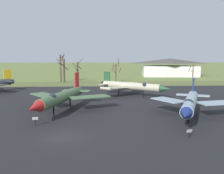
# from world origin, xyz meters

# --- Properties ---
(ground_plane) EXTENTS (600.00, 600.00, 0.00)m
(ground_plane) POSITION_xyz_m (0.00, 0.00, 0.00)
(ground_plane) COLOR olive
(asphalt_apron) EXTENTS (75.73, 51.28, 0.05)m
(asphalt_apron) POSITION_xyz_m (0.00, 15.38, 0.03)
(asphalt_apron) COLOR black
(asphalt_apron) RESTS_ON ground
(grass_verge_strip) EXTENTS (135.73, 12.00, 0.06)m
(grass_verge_strip) POSITION_xyz_m (0.00, 47.02, 0.03)
(grass_verge_strip) COLOR #5D6536
(grass_verge_strip) RESTS_ON ground
(jet_fighter_front_left) EXTENTS (13.34, 12.13, 4.76)m
(jet_fighter_front_left) POSITION_xyz_m (10.04, 24.32, 2.12)
(jet_fighter_front_left) COLOR #B7B293
(jet_fighter_front_left) RESTS_ON ground
(info_placard_front_left) EXTENTS (0.56, 0.22, 0.87)m
(info_placard_front_left) POSITION_xyz_m (15.28, 17.56, 0.54)
(info_placard_front_left) COLOR black
(info_placard_front_left) RESTS_ON ground
(jet_fighter_front_right) EXTENTS (10.16, 14.51, 4.72)m
(jet_fighter_front_right) POSITION_xyz_m (15.09, 6.52, 2.10)
(jet_fighter_front_right) COLOR #8EA3B2
(jet_fighter_front_right) RESTS_ON ground
(info_placard_front_right) EXTENTS (0.54, 0.29, 0.92)m
(info_placard_front_right) POSITION_xyz_m (12.22, -0.92, 0.57)
(info_placard_front_right) COLOR black
(info_placard_front_right) RESTS_ON ground
(jet_fighter_rear_left) EXTENTS (12.75, 15.98, 5.32)m
(jet_fighter_rear_left) POSITION_xyz_m (-1.92, 10.99, 2.22)
(jet_fighter_rear_left) COLOR #4C6B47
(jet_fighter_rear_left) RESTS_ON ground
(info_placard_rear_left) EXTENTS (0.67, 0.29, 1.11)m
(info_placard_rear_left) POSITION_xyz_m (-3.80, 4.07, 0.71)
(info_placard_rear_left) COLOR black
(info_placard_rear_left) RESTS_ON ground
(bare_tree_left_of_center) EXTENTS (2.66, 2.67, 8.78)m
(bare_tree_left_of_center) POSITION_xyz_m (-8.43, 53.65, 4.64)
(bare_tree_left_of_center) COLOR brown
(bare_tree_left_of_center) RESTS_ON ground
(bare_tree_center) EXTENTS (2.89, 2.91, 8.09)m
(bare_tree_center) POSITION_xyz_m (-7.20, 51.67, 4.10)
(bare_tree_center) COLOR #42382D
(bare_tree_center) RESTS_ON ground
(bare_tree_right_of_center) EXTENTS (3.20, 3.21, 7.36)m
(bare_tree_right_of_center) POSITION_xyz_m (-2.95, 51.16, 3.49)
(bare_tree_right_of_center) COLOR #42382D
(bare_tree_right_of_center) RESTS_ON ground
(bare_tree_far_right) EXTENTS (3.10, 2.82, 7.56)m
(bare_tree_far_right) POSITION_xyz_m (8.75, 51.31, 3.31)
(bare_tree_far_right) COLOR brown
(bare_tree_far_right) RESTS_ON ground
(bare_tree_backdrop_extra) EXTENTS (1.77, 2.58, 5.95)m
(bare_tree_backdrop_extra) POSITION_xyz_m (33.67, 53.24, 3.15)
(bare_tree_backdrop_extra) COLOR brown
(bare_tree_backdrop_extra) RESTS_ON ground
(visitor_building) EXTENTS (23.78, 15.33, 7.18)m
(visitor_building) POSITION_xyz_m (32.35, 74.39, 3.50)
(visitor_building) COLOR silver
(visitor_building) RESTS_ON ground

